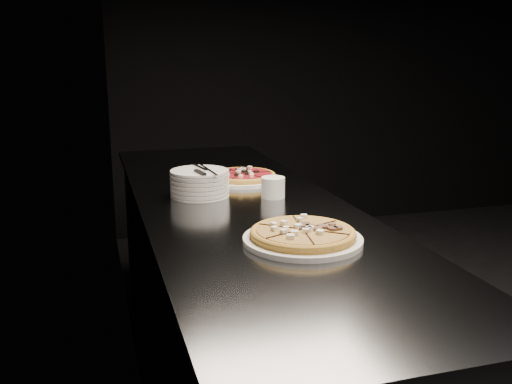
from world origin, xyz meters
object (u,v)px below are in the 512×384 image
object	(u,v)px
counter	(241,315)
pizza_mushroom	(303,235)
pizza_tomato	(243,177)
cutlery	(202,170)
ramekin	(273,187)
plate_stack	(200,183)

from	to	relation	value
counter	pizza_mushroom	size ratio (longest dim) A/B	6.11
pizza_mushroom	pizza_tomato	xyz separation A→B (m)	(0.04, 0.82, -0.00)
cutlery	ramekin	size ratio (longest dim) A/B	2.66
pizza_tomato	ramekin	size ratio (longest dim) A/B	3.52
pizza_mushroom	pizza_tomato	distance (m)	0.83
pizza_mushroom	cutlery	xyz separation A→B (m)	(-0.17, 0.61, 0.08)
plate_stack	pizza_mushroom	bearing A→B (deg)	-74.06
pizza_tomato	counter	bearing A→B (deg)	-106.88
pizza_tomato	ramekin	bearing A→B (deg)	-83.31
pizza_mushroom	counter	bearing A→B (deg)	95.84
pizza_mushroom	ramekin	xyz separation A→B (m)	(0.08, 0.52, 0.02)
pizza_tomato	cutlery	bearing A→B (deg)	-135.41
plate_stack	pizza_tomato	bearing A→B (deg)	41.07
plate_stack	counter	bearing A→B (deg)	-43.50
plate_stack	cutlery	distance (m)	0.06
counter	cutlery	distance (m)	0.58
cutlery	plate_stack	bearing A→B (deg)	106.91
pizza_mushroom	plate_stack	distance (m)	0.66
pizza_tomato	ramekin	distance (m)	0.31
pizza_tomato	cutlery	world-z (taller)	cutlery
pizza_tomato	ramekin	xyz separation A→B (m)	(0.04, -0.30, 0.02)
ramekin	cutlery	bearing A→B (deg)	160.08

